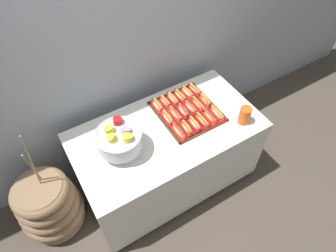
{
  "coord_description": "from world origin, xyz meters",
  "views": [
    {
      "loc": [
        -0.77,
        -1.29,
        2.61
      ],
      "look_at": [
        0.02,
        0.02,
        0.77
      ],
      "focal_mm": 31.98,
      "sensor_mm": 36.0,
      "label": 1
    }
  ],
  "objects": [
    {
      "name": "ground_plane",
      "position": [
        0.0,
        0.0,
        0.0
      ],
      "size": [
        10.0,
        10.0,
        0.0
      ],
      "primitive_type": "plane",
      "color": "#4C4238"
    },
    {
      "name": "hot_dog_13",
      "position": [
        0.13,
        0.24,
        0.8
      ],
      "size": [
        0.07,
        0.16,
        0.06
      ],
      "color": "red",
      "rests_on": "serving_tray"
    },
    {
      "name": "floor_vase",
      "position": [
        -1.06,
        0.15,
        0.28
      ],
      "size": [
        0.54,
        0.54,
        1.15
      ],
      "color": "#896B4C",
      "rests_on": "ground_plane"
    },
    {
      "name": "hot_dog_15",
      "position": [
        0.28,
        0.24,
        0.79
      ],
      "size": [
        0.07,
        0.18,
        0.06
      ],
      "color": "#B21414",
      "rests_on": "serving_tray"
    },
    {
      "name": "cup_stack",
      "position": [
        0.57,
        -0.25,
        0.84
      ],
      "size": [
        0.09,
        0.09,
        0.15
      ],
      "color": "#EA5B19",
      "rests_on": "buffet_table"
    },
    {
      "name": "hot_dog_4",
      "position": [
        0.35,
        -0.09,
        0.8
      ],
      "size": [
        0.07,
        0.17,
        0.06
      ],
      "color": "red",
      "rests_on": "serving_tray"
    },
    {
      "name": "hot_dog_8",
      "position": [
        0.21,
        0.07,
        0.79
      ],
      "size": [
        0.07,
        0.16,
        0.06
      ],
      "color": "#B21414",
      "rests_on": "serving_tray"
    },
    {
      "name": "back_wall",
      "position": [
        0.0,
        0.56,
        1.3
      ],
      "size": [
        6.0,
        0.1,
        2.6
      ],
      "primitive_type": "cube",
      "color": "#9EA8B2",
      "rests_on": "ground_plane"
    },
    {
      "name": "hot_dog_9",
      "position": [
        0.28,
        0.07,
        0.8
      ],
      "size": [
        0.07,
        0.16,
        0.06
      ],
      "color": "#B21414",
      "rests_on": "serving_tray"
    },
    {
      "name": "hot_dog_2",
      "position": [
        0.2,
        -0.09,
        0.8
      ],
      "size": [
        0.07,
        0.16,
        0.06
      ],
      "color": "#B21414",
      "rests_on": "serving_tray"
    },
    {
      "name": "hot_dog_17",
      "position": [
        0.43,
        0.24,
        0.79
      ],
      "size": [
        0.07,
        0.18,
        0.06
      ],
      "color": "#B21414",
      "rests_on": "serving_tray"
    },
    {
      "name": "hot_dog_1",
      "position": [
        0.13,
        -0.09,
        0.79
      ],
      "size": [
        0.07,
        0.16,
        0.06
      ],
      "color": "red",
      "rests_on": "serving_tray"
    },
    {
      "name": "hot_dog_12",
      "position": [
        0.06,
        0.24,
        0.79
      ],
      "size": [
        0.08,
        0.17,
        0.06
      ],
      "color": "red",
      "rests_on": "serving_tray"
    },
    {
      "name": "hot_dog_7",
      "position": [
        0.13,
        0.07,
        0.8
      ],
      "size": [
        0.07,
        0.18,
        0.06
      ],
      "color": "red",
      "rests_on": "serving_tray"
    },
    {
      "name": "hot_dog_3",
      "position": [
        0.28,
        -0.09,
        0.8
      ],
      "size": [
        0.06,
        0.18,
        0.06
      ],
      "color": "#B21414",
      "rests_on": "serving_tray"
    },
    {
      "name": "serving_tray",
      "position": [
        0.24,
        0.07,
        0.76
      ],
      "size": [
        0.48,
        0.53,
        0.01
      ],
      "color": "#472B19",
      "rests_on": "buffet_table"
    },
    {
      "name": "hot_dog_16",
      "position": [
        0.36,
        0.24,
        0.8
      ],
      "size": [
        0.07,
        0.17,
        0.06
      ],
      "color": "red",
      "rests_on": "serving_tray"
    },
    {
      "name": "hot_dog_5",
      "position": [
        0.43,
        -0.09,
        0.79
      ],
      "size": [
        0.07,
        0.18,
        0.06
      ],
      "color": "red",
      "rests_on": "serving_tray"
    },
    {
      "name": "hot_dog_0",
      "position": [
        0.05,
        -0.09,
        0.8
      ],
      "size": [
        0.06,
        0.18,
        0.06
      ],
      "color": "red",
      "rests_on": "serving_tray"
    },
    {
      "name": "buffet_table",
      "position": [
        0.0,
        0.0,
        0.4
      ],
      "size": [
        1.53,
        0.81,
        0.76
      ],
      "color": "white",
      "rests_on": "ground_plane"
    },
    {
      "name": "hot_dog_6",
      "position": [
        0.06,
        0.07,
        0.8
      ],
      "size": [
        0.07,
        0.17,
        0.06
      ],
      "color": "red",
      "rests_on": "serving_tray"
    },
    {
      "name": "hot_dog_14",
      "position": [
        0.21,
        0.24,
        0.8
      ],
      "size": [
        0.07,
        0.18,
        0.06
      ],
      "color": "#B21414",
      "rests_on": "serving_tray"
    },
    {
      "name": "punch_bowl",
      "position": [
        -0.4,
        0.0,
        0.9
      ],
      "size": [
        0.34,
        0.34,
        0.26
      ],
      "color": "silver",
      "rests_on": "buffet_table"
    },
    {
      "name": "hot_dog_10",
      "position": [
        0.36,
        0.07,
        0.79
      ],
      "size": [
        0.06,
        0.18,
        0.06
      ],
      "color": "red",
      "rests_on": "serving_tray"
    },
    {
      "name": "hot_dog_11",
      "position": [
        0.43,
        0.07,
        0.8
      ],
      "size": [
        0.07,
        0.16,
        0.07
      ],
      "color": "red",
      "rests_on": "serving_tray"
    }
  ]
}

